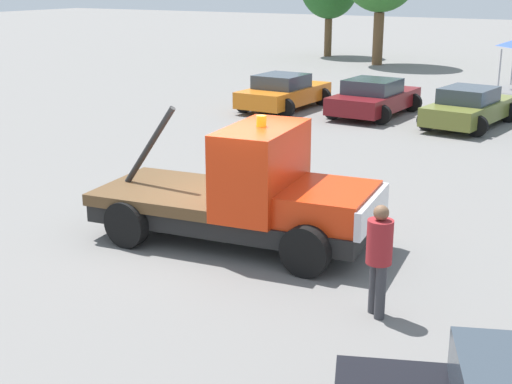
# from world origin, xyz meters

# --- Properties ---
(ground_plane) EXTENTS (160.00, 160.00, 0.00)m
(ground_plane) POSITION_xyz_m (0.00, 0.00, 0.00)
(ground_plane) COLOR slate
(tow_truck) EXTENTS (5.55, 2.78, 2.51)m
(tow_truck) POSITION_xyz_m (0.33, 0.04, 0.96)
(tow_truck) COLOR black
(tow_truck) RESTS_ON ground
(person_near_truck) EXTENTS (0.38, 0.38, 1.72)m
(person_near_truck) POSITION_xyz_m (3.48, -1.59, 0.99)
(person_near_truck) COLOR #38383D
(person_near_truck) RESTS_ON ground
(parked_car_orange) EXTENTS (2.55, 4.35, 1.34)m
(parked_car_orange) POSITION_xyz_m (-5.83, 13.08, 0.65)
(parked_car_orange) COLOR orange
(parked_car_orange) RESTS_ON ground
(parked_car_maroon) EXTENTS (2.65, 4.39, 1.34)m
(parked_car_maroon) POSITION_xyz_m (-2.38, 13.54, 0.65)
(parked_car_maroon) COLOR maroon
(parked_car_maroon) RESTS_ON ground
(parked_car_olive) EXTENTS (2.70, 4.59, 1.34)m
(parked_car_olive) POSITION_xyz_m (1.12, 13.26, 0.65)
(parked_car_olive) COLOR olive
(parked_car_olive) RESTS_ON ground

